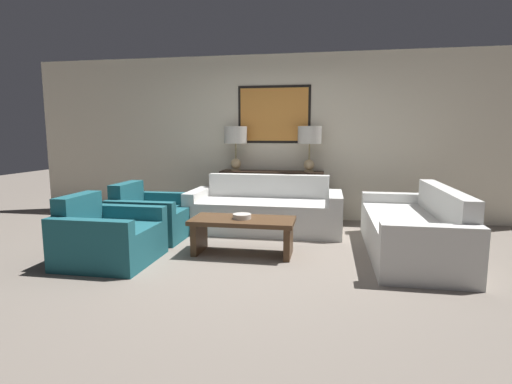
{
  "coord_description": "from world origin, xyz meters",
  "views": [
    {
      "loc": [
        0.88,
        -4.16,
        1.39
      ],
      "look_at": [
        -0.02,
        0.83,
        0.65
      ],
      "focal_mm": 28.0,
      "sensor_mm": 36.0,
      "label": 1
    }
  ],
  "objects": [
    {
      "name": "ground_plane",
      "position": [
        0.0,
        0.0,
        0.0
      ],
      "size": [
        20.0,
        20.0,
        0.0
      ],
      "primitive_type": "plane",
      "color": "slate"
    },
    {
      "name": "back_wall",
      "position": [
        0.0,
        2.4,
        1.33
      ],
      "size": [
        8.34,
        0.12,
        2.65
      ],
      "color": "beige",
      "rests_on": "ground_plane"
    },
    {
      "name": "console_table",
      "position": [
        0.0,
        2.13,
        0.4
      ],
      "size": [
        1.64,
        0.39,
        0.8
      ],
      "color": "#332319",
      "rests_on": "ground_plane"
    },
    {
      "name": "table_lamp_left",
      "position": [
        -0.59,
        2.13,
        1.31
      ],
      "size": [
        0.37,
        0.37,
        0.71
      ],
      "color": "tan",
      "rests_on": "console_table"
    },
    {
      "name": "table_lamp_right",
      "position": [
        0.59,
        2.13,
        1.31
      ],
      "size": [
        0.37,
        0.37,
        0.71
      ],
      "color": "tan",
      "rests_on": "console_table"
    },
    {
      "name": "couch_by_back_wall",
      "position": [
        0.0,
        1.45,
        0.28
      ],
      "size": [
        2.17,
        0.91,
        0.78
      ],
      "color": "silver",
      "rests_on": "ground_plane"
    },
    {
      "name": "couch_by_side",
      "position": [
        1.87,
        0.59,
        0.28
      ],
      "size": [
        0.91,
        2.17,
        0.78
      ],
      "color": "silver",
      "rests_on": "ground_plane"
    },
    {
      "name": "coffee_table",
      "position": [
        -0.07,
        0.25,
        0.31
      ],
      "size": [
        1.19,
        0.55,
        0.42
      ],
      "color": "#4C331E",
      "rests_on": "ground_plane"
    },
    {
      "name": "decorative_bowl",
      "position": [
        -0.08,
        0.23,
        0.45
      ],
      "size": [
        0.21,
        0.21,
        0.06
      ],
      "color": "beige",
      "rests_on": "coffee_table"
    },
    {
      "name": "armchair_near_back_wall",
      "position": [
        -1.46,
        0.78,
        0.26
      ],
      "size": [
        0.92,
        0.93,
        0.74
      ],
      "color": "#1E5B66",
      "rests_on": "ground_plane"
    },
    {
      "name": "armchair_near_camera",
      "position": [
        -1.46,
        -0.29,
        0.26
      ],
      "size": [
        0.92,
        0.93,
        0.74
      ],
      "color": "#1E5B66",
      "rests_on": "ground_plane"
    }
  ]
}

